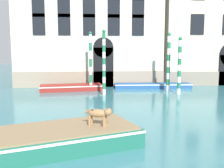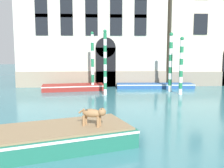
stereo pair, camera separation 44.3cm
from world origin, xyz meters
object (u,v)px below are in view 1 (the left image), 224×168
Objects in this scene: boat_foreground at (42,139)px; mooring_pole_2 at (168,62)px; dog_on_deck at (100,114)px; mooring_pole_1 at (179,66)px; mooring_pole_4 at (104,63)px; boat_moored_far at (153,85)px; mooring_pole_0 at (91,61)px; boat_moored_near_palazzo at (71,87)px.

boat_foreground is 14.24m from mooring_pole_2.
dog_on_deck is 0.23× the size of mooring_pole_1.
boat_foreground is 13.18m from mooring_pole_1.
boat_moored_far is at bearing 37.26° from mooring_pole_4.
mooring_pole_2 is at bearing 15.65° from mooring_pole_4.
mooring_pole_0 reaches higher than mooring_pole_2.
dog_on_deck is at bearing -117.19° from mooring_pole_2.
boat_foreground is 1.46× the size of mooring_pole_0.
mooring_pole_0 is at bearing -16.48° from boat_moored_near_palazzo.
mooring_pole_2 is (5.89, 11.46, 1.22)m from dog_on_deck.
mooring_pole_1 is at bearing -26.19° from boat_moored_near_palazzo.
mooring_pole_4 reaches higher than boat_moored_far.
dog_on_deck is 12.40m from mooring_pole_0.
mooring_pole_4 is at bearing -140.57° from boat_moored_far.
mooring_pole_2 is (6.11, -0.87, -0.05)m from mooring_pole_0.
mooring_pole_4 is at bearing 178.98° from mooring_pole_1.
boat_foreground is at bearing -123.51° from mooring_pole_2.
boat_moored_near_palazzo is 6.97m from boat_moored_far.
dog_on_deck is at bearing -94.09° from mooring_pole_4.
boat_foreground is 12.90m from mooring_pole_0.
dog_on_deck reaches higher than boat_moored_far.
mooring_pole_2 reaches higher than dog_on_deck.
mooring_pole_0 is at bearing 159.47° from mooring_pole_1.
dog_on_deck is 12.94m from mooring_pole_2.
boat_foreground reaches higher than boat_moored_near_palazzo.
mooring_pole_4 is at bearing 57.05° from boat_foreground.
mooring_pole_1 is at bearing -1.02° from mooring_pole_4.
dog_on_deck is 0.21× the size of mooring_pole_0.
mooring_pole_0 is at bearing 171.86° from mooring_pole_2.
mooring_pole_0 is at bearing 112.08° from mooring_pole_4.
dog_on_deck is at bearing -122.18° from mooring_pole_1.
dog_on_deck is at bearing -108.79° from boat_moored_far.
mooring_pole_0 is 1.00× the size of mooring_pole_4.
boat_foreground is at bearing -128.55° from mooring_pole_1.
mooring_pole_4 reaches higher than mooring_pole_1.
mooring_pole_1 is 0.91× the size of mooring_pole_2.
mooring_pole_1 is at bearing -20.53° from mooring_pole_0.
mooring_pole_0 is (-0.23, 12.33, 1.26)m from dog_on_deck.
dog_on_deck is 14.33m from boat_moored_far.
boat_moored_far is 1.58× the size of mooring_pole_1.
boat_moored_far is 1.41× the size of mooring_pole_0.
boat_moored_far is 5.94m from mooring_pole_4.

